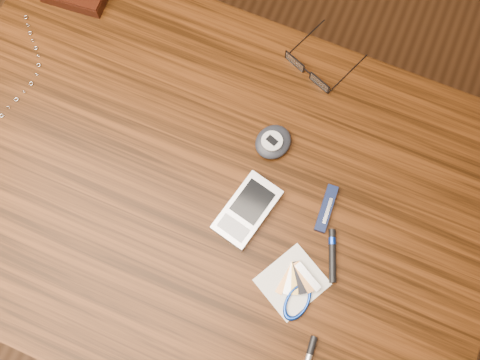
{
  "coord_description": "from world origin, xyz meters",
  "views": [
    {
      "loc": [
        0.15,
        -0.2,
        1.62
      ],
      "look_at": [
        0.05,
        0.04,
        0.76
      ],
      "focal_mm": 40.0,
      "sensor_mm": 36.0,
      "label": 1
    }
  ],
  "objects_px": {
    "pda_phone": "(247,210)",
    "pedometer": "(273,142)",
    "notepad_keys": "(296,291)",
    "pocket_knife": "(326,209)",
    "desk": "(208,205)",
    "eyeglasses": "(309,70)"
  },
  "relations": [
    {
      "from": "pda_phone",
      "to": "desk",
      "type": "bearing_deg",
      "value": 176.65
    },
    {
      "from": "eyeglasses",
      "to": "notepad_keys",
      "type": "relative_size",
      "value": 1.12
    },
    {
      "from": "pocket_knife",
      "to": "eyeglasses",
      "type": "bearing_deg",
      "value": 117.46
    },
    {
      "from": "notepad_keys",
      "to": "pocket_knife",
      "type": "relative_size",
      "value": 1.5
    },
    {
      "from": "pda_phone",
      "to": "pedometer",
      "type": "relative_size",
      "value": 1.61
    },
    {
      "from": "desk",
      "to": "eyeglasses",
      "type": "relative_size",
      "value": 7.15
    },
    {
      "from": "pda_phone",
      "to": "pocket_knife",
      "type": "height_order",
      "value": "pda_phone"
    },
    {
      "from": "pedometer",
      "to": "notepad_keys",
      "type": "relative_size",
      "value": 0.66
    },
    {
      "from": "pedometer",
      "to": "pocket_knife",
      "type": "distance_m",
      "value": 0.15
    },
    {
      "from": "eyeglasses",
      "to": "notepad_keys",
      "type": "height_order",
      "value": "eyeglasses"
    },
    {
      "from": "eyeglasses",
      "to": "pda_phone",
      "type": "bearing_deg",
      "value": -90.57
    },
    {
      "from": "pda_phone",
      "to": "pedometer",
      "type": "bearing_deg",
      "value": 92.49
    },
    {
      "from": "notepad_keys",
      "to": "pda_phone",
      "type": "bearing_deg",
      "value": 143.41
    },
    {
      "from": "pda_phone",
      "to": "pedometer",
      "type": "height_order",
      "value": "pedometer"
    },
    {
      "from": "desk",
      "to": "eyeglasses",
      "type": "xyz_separation_m",
      "value": [
        0.08,
        0.28,
        0.11
      ]
    },
    {
      "from": "pocket_knife",
      "to": "desk",
      "type": "bearing_deg",
      "value": -165.97
    },
    {
      "from": "notepad_keys",
      "to": "pocket_knife",
      "type": "distance_m",
      "value": 0.15
    },
    {
      "from": "desk",
      "to": "pda_phone",
      "type": "distance_m",
      "value": 0.14
    },
    {
      "from": "desk",
      "to": "notepad_keys",
      "type": "bearing_deg",
      "value": -25.23
    },
    {
      "from": "desk",
      "to": "pedometer",
      "type": "relative_size",
      "value": 12.2
    },
    {
      "from": "notepad_keys",
      "to": "pocket_knife",
      "type": "xyz_separation_m",
      "value": [
        -0.0,
        0.15,
        0.0
      ]
    },
    {
      "from": "pedometer",
      "to": "notepad_keys",
      "type": "distance_m",
      "value": 0.25
    }
  ]
}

